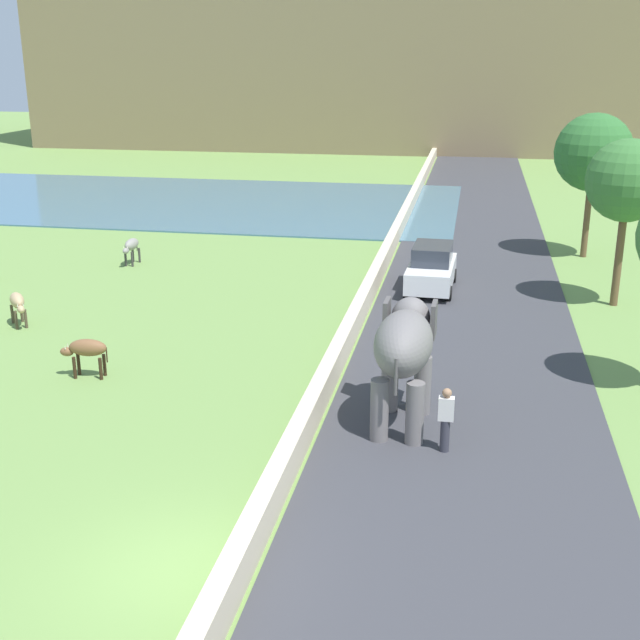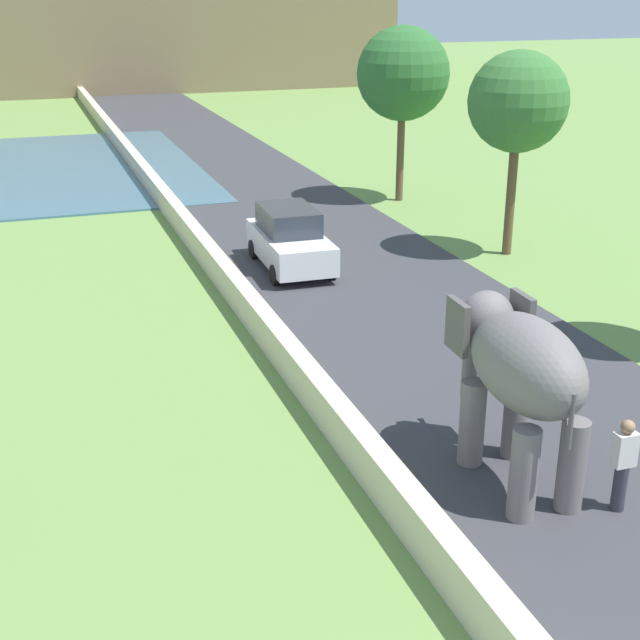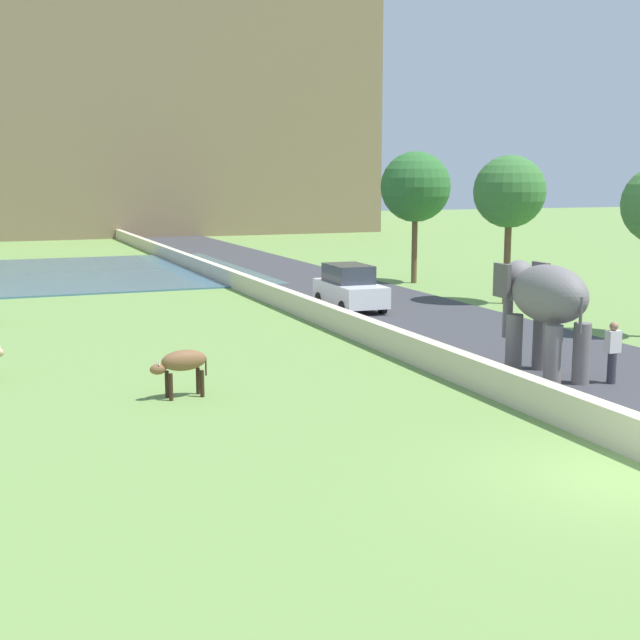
{
  "view_description": "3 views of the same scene",
  "coord_description": "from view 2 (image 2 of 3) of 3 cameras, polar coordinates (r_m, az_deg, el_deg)",
  "views": [
    {
      "loc": [
        4.88,
        -11.91,
        8.88
      ],
      "look_at": [
        0.9,
        9.15,
        1.86
      ],
      "focal_mm": 45.86,
      "sensor_mm": 36.0,
      "label": 1
    },
    {
      "loc": [
        -3.79,
        -4.24,
        7.85
      ],
      "look_at": [
        1.73,
        11.65,
        1.36
      ],
      "focal_mm": 49.35,
      "sensor_mm": 36.0,
      "label": 2
    },
    {
      "loc": [
        -10.08,
        -11.31,
        5.18
      ],
      "look_at": [
        -2.04,
        8.7,
        1.58
      ],
      "focal_mm": 48.15,
      "sensor_mm": 36.0,
      "label": 3
    }
  ],
  "objects": [
    {
      "name": "car_white",
      "position": [
        25.5,
        -1.97,
        5.26
      ],
      "size": [
        1.9,
        4.05,
        1.8
      ],
      "color": "white",
      "rests_on": "ground"
    },
    {
      "name": "barrier_wall",
      "position": [
        23.98,
        -6.18,
        2.85
      ],
      "size": [
        0.4,
        110.0,
        0.79
      ],
      "primitive_type": "cube",
      "color": "beige",
      "rests_on": "ground"
    },
    {
      "name": "tree_far",
      "position": [
        33.48,
        5.41,
        15.6
      ],
      "size": [
        3.42,
        3.42,
        6.43
      ],
      "color": "brown",
      "rests_on": "ground"
    },
    {
      "name": "tree_mid",
      "position": [
        26.88,
        12.73,
        13.58
      ],
      "size": [
        2.94,
        2.94,
        6.07
      ],
      "color": "brown",
      "rests_on": "ground"
    },
    {
      "name": "person_beside_elephant",
      "position": [
        14.56,
        19.04,
        -8.82
      ],
      "size": [
        0.36,
        0.22,
        1.63
      ],
      "color": "#33333D",
      "rests_on": "ground"
    },
    {
      "name": "elephant",
      "position": [
        14.45,
        12.77,
        -3.19
      ],
      "size": [
        1.49,
        3.48,
        2.99
      ],
      "color": "slate",
      "rests_on": "ground"
    },
    {
      "name": "road_surface",
      "position": [
        26.95,
        0.76,
        4.22
      ],
      "size": [
        7.0,
        120.0,
        0.06
      ],
      "primitive_type": "cube",
      "color": "#38383D",
      "rests_on": "ground"
    }
  ]
}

